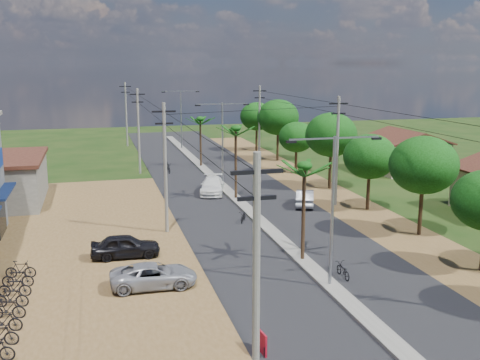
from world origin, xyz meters
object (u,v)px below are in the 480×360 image
Objects in this scene: car_white_far at (212,186)px; car_parked_silver at (154,276)px; moto_rider_east at (343,271)px; car_parked_dark at (125,247)px; parked_scooter_row at (7,309)px; roadside_sign at (260,341)px; car_silver_mid at (305,198)px.

car_white_far is 1.07× the size of car_parked_silver.
car_parked_dark is at bearing -29.33° from moto_rider_east.
moto_rider_east is 17.09m from parked_scooter_row.
car_parked_dark is at bearing 102.45° from roadside_sign.
car_parked_dark reaches higher than parked_scooter_row.
car_parked_silver is 1.10× the size of car_parked_dark.
moto_rider_east is 9.38m from roadside_sign.
car_parked_silver is at bearing -95.05° from car_white_far.
car_white_far is 3.09× the size of moto_rider_east.
car_silver_mid is 17.64m from car_parked_dark.
parked_scooter_row is at bearing 59.64° from car_silver_mid.
car_white_far reaches higher than car_silver_mid.
roadside_sign is at bearing -155.06° from car_parked_silver.
car_white_far reaches higher than parked_scooter_row.
car_parked_silver is at bearing -7.21° from moto_rider_east.
car_parked_dark reaches higher than car_silver_mid.
roadside_sign is at bearing -83.03° from car_white_far.
moto_rider_east is at bearing -67.91° from car_white_far.
car_parked_dark is at bearing 51.01° from parked_scooter_row.
car_silver_mid is 0.98× the size of car_parked_dark.
car_parked_dark is 2.61× the size of moto_rider_east.
parked_scooter_row is at bearing 143.46° from roadside_sign.
parked_scooter_row is at bearing 107.73° from car_parked_silver.
car_silver_mid reaches higher than parked_scooter_row.
parked_scooter_row is (-17.07, -0.71, 0.09)m from moto_rider_east.
car_silver_mid is 0.89× the size of car_parked_silver.
car_silver_mid is 26.45m from parked_scooter_row.
car_parked_dark is at bearing 14.03° from car_parked_silver.
car_white_far reaches higher than car_parked_silver.
car_parked_dark is (-8.61, -15.33, -0.00)m from car_white_far.
roadside_sign is 0.10× the size of parked_scooter_row.
car_white_far is 1.18× the size of car_parked_dark.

